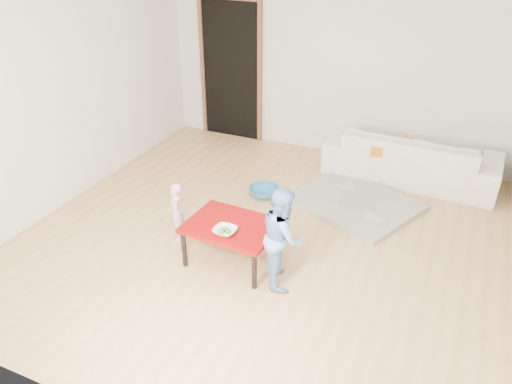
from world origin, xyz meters
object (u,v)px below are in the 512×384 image
Objects in this scene: red_table at (232,243)px; child_pink at (176,212)px; bowl at (225,231)px; basin at (264,191)px; child_blue at (283,236)px; sofa at (411,157)px.

child_pink is at bearing 169.64° from red_table.
child_pink reaches higher than bowl.
bowl is at bearing -80.45° from basin.
red_table is 0.89× the size of child_blue.
child_blue reaches higher than bowl.
child_pink is (-0.73, 0.13, 0.11)m from red_table.
bowl is (0.01, -0.17, 0.25)m from red_table.
child_pink is at bearing 158.00° from bowl.
child_blue is at bearing 44.15° from child_pink.
child_blue reaches higher than red_table.
basin is (-0.26, 1.54, -0.41)m from bowl.
sofa reaches higher than bowl.
bowl is at bearing 67.11° from sofa.
sofa is 2.92m from red_table.
child_pink is 1.36m from basin.
child_pink is at bearing 56.85° from child_blue.
basin is (-0.25, 1.38, -0.16)m from red_table.
sofa is at bearing 64.46° from bowl.
child_pink is 1.75× the size of basin.
bowl is 0.58× the size of basin.
child_pink reaches higher than basin.
child_blue is 1.71m from basin.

